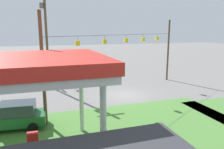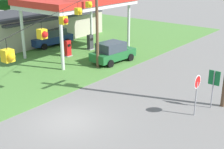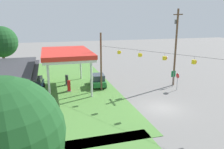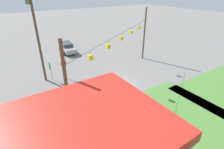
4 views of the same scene
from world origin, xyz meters
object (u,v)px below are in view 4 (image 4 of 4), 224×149
object	(u,v)px
route_sign	(50,68)
utility_pole_main	(36,31)
car_at_pumps_front	(46,140)
gas_station_canopy	(50,143)
stop_sign_roadside	(64,65)
car_on_crossroad	(67,47)

from	to	relation	value
route_sign	utility_pole_main	world-z (taller)	utility_pole_main
utility_pole_main	car_at_pumps_front	bearing A→B (deg)	76.33
gas_station_canopy	stop_sign_roadside	size ratio (longest dim) A/B	4.23
gas_station_canopy	utility_pole_main	world-z (taller)	utility_pole_main
utility_pole_main	route_sign	bearing A→B (deg)	145.45
car_at_pumps_front	gas_station_canopy	bearing A→B (deg)	91.33
car_at_pumps_front	utility_pole_main	world-z (taller)	utility_pole_main
stop_sign_roadside	route_sign	distance (m)	1.66
car_at_pumps_front	stop_sign_roadside	world-z (taller)	stop_sign_roadside
gas_station_canopy	utility_pole_main	distance (m)	15.83
gas_station_canopy	car_on_crossroad	world-z (taller)	gas_station_canopy
stop_sign_roadside	utility_pole_main	distance (m)	5.05
car_on_crossroad	gas_station_canopy	bearing A→B (deg)	-17.12
car_at_pumps_front	car_on_crossroad	size ratio (longest dim) A/B	0.83
gas_station_canopy	utility_pole_main	size ratio (longest dim) A/B	0.95
car_on_crossroad	stop_sign_roadside	size ratio (longest dim) A/B	2.10
car_at_pumps_front	car_on_crossroad	distance (m)	21.81
gas_station_canopy	stop_sign_roadside	bearing A→B (deg)	-109.92
car_on_crossroad	stop_sign_roadside	bearing A→B (deg)	-18.30
gas_station_canopy	stop_sign_roadside	world-z (taller)	gas_station_canopy
car_at_pumps_front	stop_sign_roadside	distance (m)	11.44
car_at_pumps_front	stop_sign_roadside	bearing A→B (deg)	-110.87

